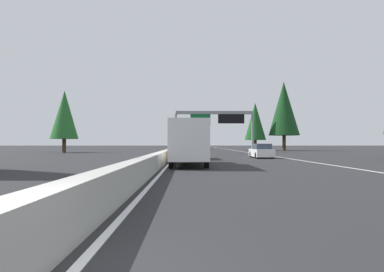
% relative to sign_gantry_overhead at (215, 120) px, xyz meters
% --- Properties ---
extents(ground_plane, '(320.00, 320.00, 0.00)m').
position_rel_sign_gantry_overhead_xyz_m(ground_plane, '(10.09, 6.03, -5.31)').
color(ground_plane, '#262628').
extents(median_barrier, '(180.00, 0.56, 0.90)m').
position_rel_sign_gantry_overhead_xyz_m(median_barrier, '(30.09, 6.33, -4.86)').
color(median_barrier, '#ADAAA3').
rests_on(median_barrier, ground).
extents(shoulder_stripe_right, '(160.00, 0.16, 0.01)m').
position_rel_sign_gantry_overhead_xyz_m(shoulder_stripe_right, '(20.09, -5.49, -5.31)').
color(shoulder_stripe_right, silver).
rests_on(shoulder_stripe_right, ground).
extents(shoulder_stripe_median, '(160.00, 0.16, 0.01)m').
position_rel_sign_gantry_overhead_xyz_m(shoulder_stripe_median, '(20.09, 5.78, -5.31)').
color(shoulder_stripe_median, silver).
rests_on(shoulder_stripe_median, ground).
extents(sign_gantry_overhead, '(0.50, 12.68, 6.68)m').
position_rel_sign_gantry_overhead_xyz_m(sign_gantry_overhead, '(0.00, 0.00, 0.00)').
color(sign_gantry_overhead, gray).
rests_on(sign_gantry_overhead, ground).
extents(box_truck_far_left, '(8.50, 2.40, 2.95)m').
position_rel_sign_gantry_overhead_xyz_m(box_truck_far_left, '(-30.55, 4.37, -3.70)').
color(box_truck_far_left, white).
rests_on(box_truck_far_left, ground).
extents(minivan_near_center, '(5.00, 1.95, 1.69)m').
position_rel_sign_gantry_overhead_xyz_m(minivan_near_center, '(-21.13, 3.99, -4.36)').
color(minivan_near_center, maroon).
rests_on(minivan_near_center, ground).
extents(pickup_mid_center, '(5.60, 2.00, 1.86)m').
position_rel_sign_gantry_overhead_xyz_m(pickup_mid_center, '(24.07, 0.76, -4.40)').
color(pickup_mid_center, '#AD931E').
rests_on(pickup_mid_center, ground).
extents(bus_mid_right, '(11.50, 2.55, 3.10)m').
position_rel_sign_gantry_overhead_xyz_m(bus_mid_right, '(52.73, 0.73, -3.60)').
color(bus_mid_right, '#1E4793').
rests_on(bus_mid_right, ground).
extents(sedan_distant_a, '(4.40, 1.80, 1.47)m').
position_rel_sign_gantry_overhead_xyz_m(sedan_distant_a, '(-14.00, 4.33, -4.63)').
color(sedan_distant_a, white).
rests_on(sedan_distant_a, ground).
extents(sedan_far_center, '(4.40, 1.80, 1.47)m').
position_rel_sign_gantry_overhead_xyz_m(sedan_far_center, '(-19.06, -3.15, -4.63)').
color(sedan_far_center, white).
rests_on(sedan_far_center, ground).
extents(sedan_mid_left, '(4.40, 1.80, 1.47)m').
position_rel_sign_gantry_overhead_xyz_m(sedan_mid_left, '(48.70, 4.14, -4.63)').
color(sedan_mid_left, white).
rests_on(sedan_mid_left, ground).
extents(conifer_right_mid, '(4.39, 4.39, 9.99)m').
position_rel_sign_gantry_overhead_xyz_m(conifer_right_mid, '(15.83, -9.64, 0.75)').
color(conifer_right_mid, '#4C3823').
rests_on(conifer_right_mid, ground).
extents(conifer_right_far, '(6.33, 6.33, 14.40)m').
position_rel_sign_gantry_overhead_xyz_m(conifer_right_far, '(15.95, -15.68, 3.44)').
color(conifer_right_far, '#4C3823').
rests_on(conifer_right_far, ground).
extents(conifer_left_near, '(4.45, 4.45, 10.12)m').
position_rel_sign_gantry_overhead_xyz_m(conifer_left_near, '(1.18, 24.49, 0.83)').
color(conifer_left_near, '#4C3823').
rests_on(conifer_left_near, ground).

